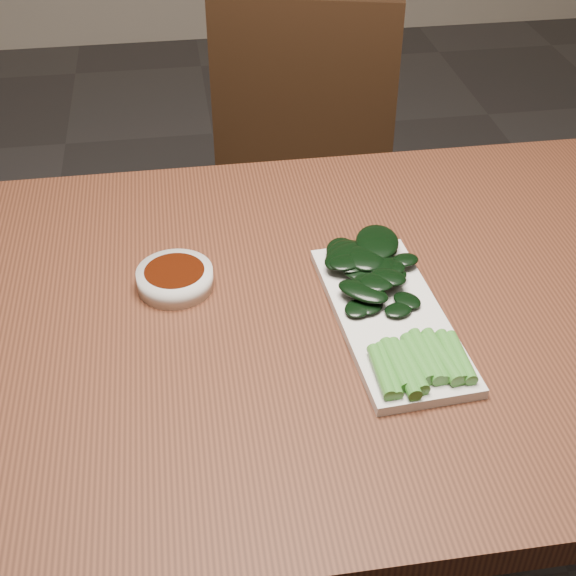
{
  "coord_description": "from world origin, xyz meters",
  "views": [
    {
      "loc": [
        -0.13,
        -0.82,
        1.43
      ],
      "look_at": [
        -0.0,
        0.03,
        0.76
      ],
      "focal_mm": 50.0,
      "sensor_mm": 36.0,
      "label": 1
    }
  ],
  "objects_px": {
    "table": "(295,347)",
    "gai_lan": "(383,294)",
    "chair_far": "(298,195)",
    "serving_plate": "(390,317)",
    "sauce_bowl": "(175,278)"
  },
  "relations": [
    {
      "from": "table",
      "to": "gai_lan",
      "type": "height_order",
      "value": "gai_lan"
    },
    {
      "from": "chair_far",
      "to": "serving_plate",
      "type": "bearing_deg",
      "value": -75.65
    },
    {
      "from": "table",
      "to": "chair_far",
      "type": "height_order",
      "value": "chair_far"
    },
    {
      "from": "table",
      "to": "sauce_bowl",
      "type": "relative_size",
      "value": 13.44
    },
    {
      "from": "chair_far",
      "to": "serving_plate",
      "type": "distance_m",
      "value": 0.8
    },
    {
      "from": "chair_far",
      "to": "gai_lan",
      "type": "relative_size",
      "value": 2.6
    },
    {
      "from": "table",
      "to": "gai_lan",
      "type": "relative_size",
      "value": 4.09
    },
    {
      "from": "serving_plate",
      "to": "gai_lan",
      "type": "xyz_separation_m",
      "value": [
        -0.0,
        0.03,
        0.02
      ]
    },
    {
      "from": "chair_far",
      "to": "sauce_bowl",
      "type": "xyz_separation_m",
      "value": [
        -0.28,
        -0.64,
        0.28
      ]
    },
    {
      "from": "sauce_bowl",
      "to": "gai_lan",
      "type": "height_order",
      "value": "gai_lan"
    },
    {
      "from": "sauce_bowl",
      "to": "chair_far",
      "type": "bearing_deg",
      "value": 66.58
    },
    {
      "from": "table",
      "to": "sauce_bowl",
      "type": "height_order",
      "value": "sauce_bowl"
    },
    {
      "from": "chair_far",
      "to": "sauce_bowl",
      "type": "bearing_deg",
      "value": -98.81
    },
    {
      "from": "gai_lan",
      "to": "chair_far",
      "type": "bearing_deg",
      "value": 89.4
    },
    {
      "from": "table",
      "to": "chair_far",
      "type": "distance_m",
      "value": 0.74
    }
  ]
}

